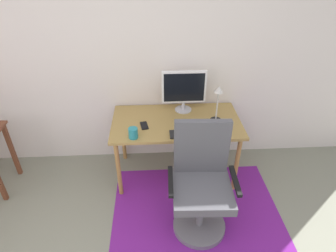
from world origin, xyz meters
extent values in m
cube|color=silver|center=(0.00, 2.20, 1.30)|extent=(6.00, 0.10, 2.60)
cube|color=#6F1D82|center=(0.49, 1.10, 0.00)|extent=(1.63, 1.45, 0.01)
cube|color=olive|center=(0.33, 1.77, 0.69)|extent=(1.32, 0.71, 0.03)
cylinder|color=#A5763C|center=(-0.27, 1.48, 0.34)|extent=(0.04, 0.04, 0.68)
cylinder|color=#A5763C|center=(0.93, 1.48, 0.34)|extent=(0.04, 0.04, 0.68)
cylinder|color=#A5763C|center=(-0.27, 2.07, 0.34)|extent=(0.04, 0.04, 0.68)
cylinder|color=#A5763C|center=(0.93, 2.07, 0.34)|extent=(0.04, 0.04, 0.68)
cylinder|color=#B2B2B7|center=(0.42, 1.99, 0.71)|extent=(0.18, 0.18, 0.01)
cylinder|color=#B2B2B7|center=(0.42, 1.99, 0.76)|extent=(0.04, 0.04, 0.09)
cube|color=white|center=(0.42, 1.99, 0.98)|extent=(0.46, 0.04, 0.35)
cube|color=black|center=(0.42, 1.97, 0.98)|extent=(0.42, 0.00, 0.31)
cube|color=black|center=(0.46, 1.51, 0.71)|extent=(0.43, 0.13, 0.02)
ellipsoid|color=white|center=(0.78, 1.51, 0.72)|extent=(0.06, 0.10, 0.03)
cylinder|color=teal|center=(-0.10, 1.50, 0.76)|extent=(0.09, 0.09, 0.10)
cube|color=black|center=(0.00, 1.69, 0.71)|extent=(0.09, 0.15, 0.01)
cylinder|color=black|center=(0.73, 1.75, 0.71)|extent=(0.11, 0.11, 0.01)
cylinder|color=beige|center=(0.73, 1.75, 0.87)|extent=(0.02, 0.02, 0.31)
cone|color=beige|center=(0.73, 1.75, 1.06)|extent=(0.09, 0.09, 0.06)
cylinder|color=slate|center=(0.49, 1.00, 0.03)|extent=(0.48, 0.48, 0.05)
cylinder|color=slate|center=(0.49, 1.00, 0.25)|extent=(0.06, 0.06, 0.39)
cube|color=#4C4C51|center=(0.49, 1.00, 0.48)|extent=(0.52, 0.52, 0.08)
cube|color=#4C4C51|center=(0.50, 1.22, 0.78)|extent=(0.47, 0.08, 0.52)
cube|color=black|center=(0.22, 1.01, 0.59)|extent=(0.05, 0.35, 0.03)
cube|color=black|center=(0.76, 0.99, 0.59)|extent=(0.05, 0.35, 0.03)
cube|color=brown|center=(-1.46, 1.86, 0.34)|extent=(0.04, 0.04, 0.67)
camera|label=1|loc=(0.10, -0.72, 2.27)|focal=30.68mm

